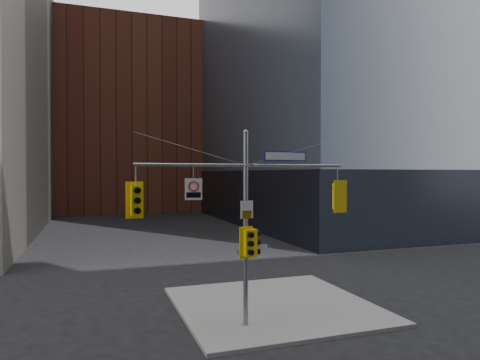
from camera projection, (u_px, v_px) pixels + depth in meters
ground at (267, 350)px, 13.78m from camera, size 160.00×160.00×0.00m
sidewalk_corner at (274, 305)px, 18.22m from camera, size 8.00×8.00×0.15m
podium_ne at (375, 195)px, 53.16m from camera, size 36.40×36.40×6.00m
brick_midrise at (126, 122)px, 68.33m from camera, size 26.00×20.00×28.00m
signal_assembly at (246, 209)px, 15.60m from camera, size 8.00×0.80×7.30m
traffic_light_west_arm at (136, 200)px, 14.31m from camera, size 0.60×0.52×1.25m
traffic_light_east_arm at (338, 196)px, 16.86m from camera, size 0.61×0.51×1.27m
traffic_light_pole_side at (254, 243)px, 15.73m from camera, size 0.41×0.35×1.01m
traffic_light_pole_front at (248, 243)px, 15.36m from camera, size 0.55×0.50×1.16m
street_sign_blade at (286, 156)px, 16.10m from camera, size 1.86×0.29×0.36m
regulatory_sign_arm at (194, 188)px, 14.92m from camera, size 0.61×0.08×0.76m
regulatory_sign_pole at (247, 210)px, 15.49m from camera, size 0.50×0.09×0.65m
street_blade_ew at (257, 247)px, 15.77m from camera, size 0.82×0.09×0.16m
street_blade_ns at (242, 254)px, 16.05m from camera, size 0.09×0.77×0.15m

